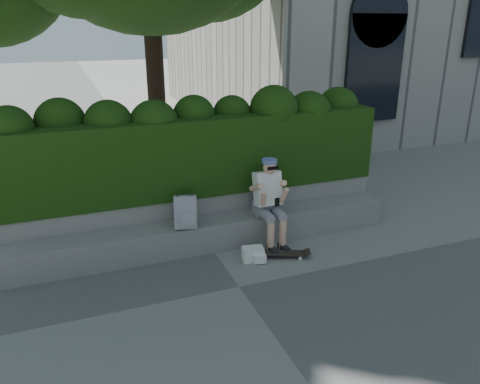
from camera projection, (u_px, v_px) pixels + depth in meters
name	position (u px, v px, depth m)	size (l,w,h in m)	color
ground	(239.00, 287.00, 6.21)	(80.00, 80.00, 0.00)	slate
bench_ledge	(210.00, 234.00, 7.23)	(6.00, 0.45, 0.45)	gray
planter_wall	(201.00, 214.00, 7.59)	(6.00, 0.50, 0.75)	gray
hedge	(195.00, 153.00, 7.46)	(6.00, 1.00, 1.20)	black
person	(269.00, 199.00, 7.19)	(0.40, 0.76, 1.38)	slate
skateboard	(283.00, 253.00, 6.97)	(0.75, 0.45, 0.08)	black
backpack_plaid	(185.00, 212.00, 6.85)	(0.33, 0.18, 0.48)	#ACABB0
backpack_ground	(253.00, 254.00, 6.87)	(0.31, 0.22, 0.20)	white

